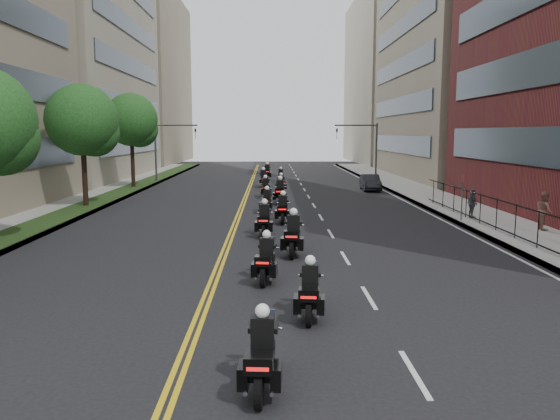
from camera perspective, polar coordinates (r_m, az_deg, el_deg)
The scene contains 28 objects.
ground at distance 11.16m, azimuth -2.98°, elevation -16.84°, with size 160.00×160.00×0.00m, color black.
sidewalk_right at distance 37.28m, azimuth 17.16°, elevation 0.59°, with size 4.00×90.00×0.15m, color gray.
sidewalk_left at distance 37.52m, azimuth -20.27°, elevation 0.50°, with size 4.00×90.00×0.15m, color gray.
grass_strip at distance 37.25m, azimuth -19.11°, elevation 0.65°, with size 2.00×90.00×0.04m, color #1B3111.
building_right_tan at distance 62.68m, azimuth 19.57°, elevation 17.09°, with size 15.11×28.00×30.00m.
building_right_far at distance 90.99m, azimuth 12.75°, elevation 13.12°, with size 15.00×28.00×26.00m, color gray.
building_left_mid at distance 63.47m, azimuth -22.88°, elevation 18.64°, with size 16.11×28.00×34.00m.
building_left_far at distance 91.29m, azimuth -15.61°, elevation 13.01°, with size 16.00×28.00×26.00m, color gray.
iron_fence at distance 24.83m, azimuth 24.34°, elevation -1.44°, with size 0.05×28.00×1.50m.
street_trees at distance 30.91m, azimuth -22.95°, elevation 8.25°, with size 4.40×38.40×7.98m.
traffic_signal_right at distance 52.93m, azimuth 9.02°, elevation 6.90°, with size 4.09×0.20×5.60m.
traffic_signal_left at distance 53.06m, azimuth -11.87°, elevation 6.83°, with size 4.09×0.20×5.60m.
motorcycle_0 at distance 10.33m, azimuth -1.89°, elevation -15.12°, with size 0.55×2.17×1.60m.
motorcycle_1 at distance 14.10m, azimuth 3.14°, elevation -8.70°, with size 0.62×2.17×1.61m.
motorcycle_2 at distance 17.39m, azimuth -1.46°, elevation -5.40°, with size 0.65×2.22×1.64m.
motorcycle_3 at distance 21.09m, azimuth 1.39°, elevation -2.81°, with size 0.71×2.47×1.82m.
motorcycle_4 at distance 24.97m, azimuth -1.65°, elevation -1.20°, with size 0.54×2.32×1.72m.
motorcycle_5 at distance 28.60m, azimuth 0.31°, elevation -0.02°, with size 0.57×2.30×1.70m.
motorcycle_6 at distance 32.20m, azimuth -1.39°, elevation 0.81°, with size 0.62×2.16×1.60m.
motorcycle_7 at distance 36.24m, azimuth 0.00°, elevation 1.80°, with size 0.63×2.54×1.87m.
motorcycle_8 at distance 39.75m, azimuth -1.52°, elevation 2.23°, with size 0.62×2.25×1.66m.
motorcycle_9 at distance 43.81m, azimuth 0.13°, elevation 2.71°, with size 0.55×2.07×1.53m.
motorcycle_10 at distance 47.28m, azimuth -1.73°, elevation 3.21°, with size 0.67×2.36×1.74m.
motorcycle_11 at distance 51.27m, azimuth 0.08°, elevation 3.50°, with size 0.47×2.07×1.53m.
motorcycle_12 at distance 54.96m, azimuth -1.34°, elevation 3.91°, with size 0.57×2.43×1.79m.
parked_sedan at distance 45.44m, azimuth 9.41°, elevation 2.86°, with size 1.38×3.95×1.30m, color black.
pedestrian_b at distance 28.58m, azimuth 25.90°, elevation -0.06°, with size 0.88×0.69×1.82m, color #865649.
pedestrian_c at distance 30.96m, azimuth 19.45°, elevation 0.63°, with size 0.92×0.38×1.57m, color #404148.
Camera 1 is at (0.38, -10.12, 4.70)m, focal length 35.00 mm.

